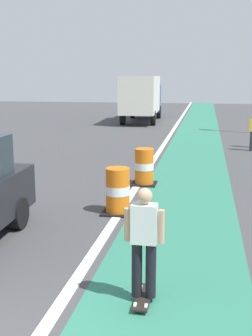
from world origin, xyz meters
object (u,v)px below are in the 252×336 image
(skateboarder_on_lane, at_px, (144,242))
(delivery_truck_down_block, at_px, (142,96))
(traffic_barrel_front, at_px, (118,191))
(traffic_barrel_mid, at_px, (144,167))

(skateboarder_on_lane, distance_m, delivery_truck_down_block, 25.57)
(traffic_barrel_front, xyz_separation_m, traffic_barrel_mid, (0.22, 2.87, 0.00))
(traffic_barrel_front, relative_size, delivery_truck_down_block, 0.14)
(skateboarder_on_lane, xyz_separation_m, delivery_truck_down_block, (-3.80, 25.27, 0.94))
(skateboarder_on_lane, height_order, traffic_barrel_mid, skateboarder_on_lane)
(traffic_barrel_front, distance_m, traffic_barrel_mid, 2.88)
(skateboarder_on_lane, xyz_separation_m, traffic_barrel_mid, (-0.98, 6.87, -0.38))
(traffic_barrel_front, relative_size, traffic_barrel_mid, 1.00)
(traffic_barrel_front, distance_m, delivery_truck_down_block, 21.47)
(skateboarder_on_lane, xyz_separation_m, traffic_barrel_front, (-1.20, 3.99, -0.38))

